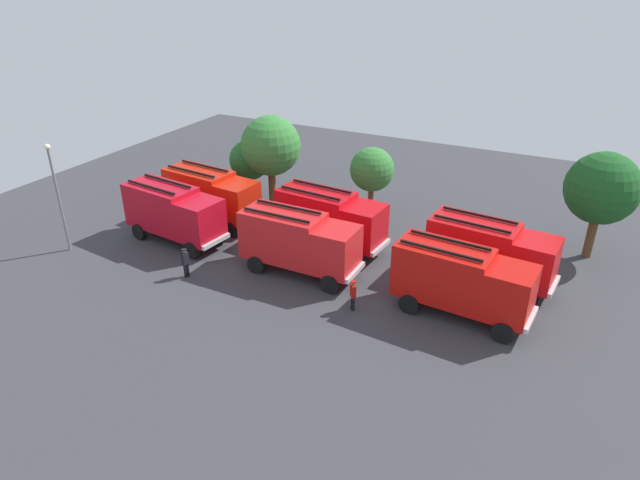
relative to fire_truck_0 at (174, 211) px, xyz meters
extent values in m
plane|color=#38383D|center=(9.78, 1.87, -2.15)|extent=(56.20, 56.20, 0.00)
cube|color=red|center=(2.43, -0.30, -0.05)|extent=(2.49, 2.75, 2.60)
cube|color=#8C9EAD|center=(3.47, -0.44, 0.26)|extent=(0.34, 2.12, 1.46)
cube|color=red|center=(-1.04, 0.13, 0.10)|extent=(5.07, 3.08, 2.90)
cube|color=black|center=(-0.96, 0.81, 1.67)|extent=(4.30, 0.66, 0.12)
cube|color=black|center=(-1.13, -0.55, 1.67)|extent=(4.30, 0.66, 0.12)
cube|color=silver|center=(3.62, -0.45, -1.20)|extent=(0.49, 2.38, 0.28)
cylinder|color=black|center=(2.78, 0.86, -1.60)|extent=(1.13, 0.48, 1.10)
cylinder|color=black|center=(2.48, -1.52, -1.60)|extent=(1.13, 0.48, 1.10)
cylinder|color=black|center=(-2.08, 1.47, -1.60)|extent=(1.13, 0.48, 1.10)
cylinder|color=black|center=(-2.38, -0.91, -1.60)|extent=(1.13, 0.48, 1.10)
cube|color=red|center=(11.82, -0.11, -0.05)|extent=(2.23, 2.53, 2.60)
cube|color=#8C9EAD|center=(12.87, -0.13, 0.26)|extent=(0.11, 2.13, 1.46)
cube|color=red|center=(8.32, -0.07, 0.10)|extent=(4.83, 2.56, 2.90)
cube|color=black|center=(8.33, 0.62, 1.67)|extent=(4.32, 0.17, 0.12)
cube|color=black|center=(8.31, -0.76, 1.67)|extent=(4.32, 0.17, 0.12)
cube|color=silver|center=(13.02, -0.13, -1.20)|extent=(0.23, 2.38, 0.28)
cylinder|color=black|center=(12.03, 1.08, -1.60)|extent=(1.10, 0.36, 1.10)
cylinder|color=black|center=(12.00, -1.31, -1.60)|extent=(1.10, 0.36, 1.10)
cylinder|color=black|center=(7.13, 1.15, -1.60)|extent=(1.10, 0.36, 1.10)
cylinder|color=black|center=(7.10, -1.25, -1.60)|extent=(1.10, 0.36, 1.10)
cube|color=red|center=(21.42, -0.43, -0.05)|extent=(2.40, 2.67, 2.60)
cube|color=#8C9EAD|center=(22.46, -0.52, 0.26)|extent=(0.26, 2.12, 1.46)
cube|color=red|center=(17.93, -0.14, 0.10)|extent=(4.99, 2.89, 2.90)
cube|color=black|center=(17.98, 0.54, 1.67)|extent=(4.32, 0.48, 0.12)
cube|color=black|center=(17.87, -0.83, 1.67)|extent=(4.32, 0.48, 0.12)
cube|color=silver|center=(22.61, -0.53, -1.20)|extent=(0.40, 2.38, 0.28)
cylinder|color=black|center=(21.71, 0.74, -1.60)|extent=(1.13, 0.44, 1.10)
cylinder|color=black|center=(21.52, -1.65, -1.60)|extent=(1.13, 0.44, 1.10)
cylinder|color=black|center=(16.83, 1.15, -1.60)|extent=(1.13, 0.44, 1.10)
cylinder|color=black|center=(16.63, -1.24, -1.60)|extent=(1.13, 0.44, 1.10)
cube|color=red|center=(2.78, 3.35, -0.05)|extent=(2.45, 2.71, 2.60)
cube|color=#8C9EAD|center=(3.82, 3.24, 0.26)|extent=(0.30, 2.12, 1.46)
cube|color=red|center=(-0.70, 3.71, 0.10)|extent=(5.03, 2.98, 2.90)
cube|color=black|center=(-0.63, 4.39, 1.67)|extent=(4.31, 0.57, 0.12)
cube|color=black|center=(-0.77, 3.02, 1.67)|extent=(4.31, 0.57, 0.12)
cube|color=silver|center=(3.97, 3.22, -1.20)|extent=(0.45, 2.38, 0.28)
cylinder|color=black|center=(3.10, 4.52, -1.60)|extent=(1.13, 0.46, 1.10)
cylinder|color=black|center=(2.85, 2.13, -1.60)|extent=(1.13, 0.46, 1.10)
cylinder|color=black|center=(-1.77, 5.03, -1.60)|extent=(1.13, 0.46, 1.10)
cylinder|color=black|center=(-2.02, 2.64, -1.60)|extent=(1.13, 0.46, 1.10)
cube|color=red|center=(12.00, 3.52, -0.05)|extent=(2.41, 2.68, 2.60)
cube|color=#8C9EAD|center=(13.05, 3.42, 0.26)|extent=(0.27, 2.12, 1.46)
cube|color=red|center=(8.52, 3.82, 0.10)|extent=(5.00, 2.91, 2.90)
cube|color=black|center=(8.58, 4.51, 1.67)|extent=(4.31, 0.50, 0.12)
cube|color=black|center=(8.46, 3.14, 1.67)|extent=(4.31, 0.50, 0.12)
cube|color=silver|center=(13.20, 3.41, -1.20)|extent=(0.41, 2.38, 0.28)
cylinder|color=black|center=(12.31, 4.69, -1.60)|extent=(1.13, 0.44, 1.10)
cylinder|color=black|center=(12.10, 2.30, -1.60)|extent=(1.13, 0.44, 1.10)
cylinder|color=black|center=(7.43, 5.12, -1.60)|extent=(1.13, 0.44, 1.10)
cylinder|color=black|center=(7.22, 2.73, -1.60)|extent=(1.13, 0.44, 1.10)
cube|color=red|center=(22.08, 3.41, -0.05)|extent=(2.43, 2.70, 2.60)
cube|color=#8C9EAD|center=(23.12, 3.30, 0.26)|extent=(0.29, 2.12, 1.46)
cube|color=red|center=(18.59, 3.75, 0.10)|extent=(5.02, 2.96, 2.90)
cube|color=black|center=(18.66, 4.43, 1.67)|extent=(4.31, 0.54, 0.12)
cube|color=black|center=(18.53, 3.06, 1.67)|extent=(4.31, 0.54, 0.12)
cube|color=silver|center=(23.27, 3.29, -1.20)|extent=(0.43, 2.38, 0.28)
cylinder|color=black|center=(22.39, 4.58, -1.60)|extent=(1.13, 0.46, 1.10)
cylinder|color=black|center=(22.16, 2.19, -1.60)|extent=(1.13, 0.46, 1.10)
cylinder|color=black|center=(17.52, 5.06, -1.60)|extent=(1.13, 0.46, 1.10)
cylinder|color=black|center=(17.28, 2.67, -1.60)|extent=(1.13, 0.46, 1.10)
cylinder|color=black|center=(19.36, 5.90, -1.78)|extent=(0.16, 0.16, 0.75)
cylinder|color=black|center=(19.56, 5.98, -1.78)|extent=(0.16, 0.16, 0.75)
cube|color=gold|center=(19.46, 5.94, -1.07)|extent=(0.48, 0.38, 0.65)
sphere|color=brown|center=(19.46, 5.94, -0.64)|extent=(0.21, 0.21, 0.21)
cylinder|color=gold|center=(19.46, 5.94, -0.55)|extent=(0.27, 0.27, 0.06)
cylinder|color=black|center=(13.90, -2.40, -1.75)|extent=(0.16, 0.16, 0.81)
cylinder|color=black|center=(13.77, -2.24, -1.75)|extent=(0.16, 0.16, 0.81)
cube|color=#B7140F|center=(13.84, -2.32, -0.99)|extent=(0.45, 0.48, 0.71)
sphere|color=#9E704C|center=(13.84, -2.32, -0.52)|extent=(0.23, 0.23, 0.23)
cylinder|color=#B7140F|center=(13.84, -2.32, -0.43)|extent=(0.29, 0.29, 0.07)
cylinder|color=black|center=(3.64, -3.61, -1.73)|extent=(0.16, 0.16, 0.84)
cylinder|color=black|center=(3.67, -3.40, -1.73)|extent=(0.16, 0.16, 0.84)
cube|color=black|center=(3.65, -3.50, -0.95)|extent=(0.29, 0.45, 0.73)
sphere|color=#9E704C|center=(3.65, -3.50, -0.46)|extent=(0.24, 0.24, 0.24)
cylinder|color=black|center=(3.65, -3.50, -0.37)|extent=(0.30, 0.30, 0.07)
cylinder|color=black|center=(0.06, 6.48, -1.74)|extent=(0.16, 0.16, 0.83)
cylinder|color=black|center=(-0.15, 6.47, -1.74)|extent=(0.16, 0.16, 0.83)
cube|color=orange|center=(-0.05, 6.47, -0.96)|extent=(0.43, 0.25, 0.72)
sphere|color=#9E704C|center=(-0.05, 6.47, -0.48)|extent=(0.23, 0.23, 0.23)
cylinder|color=orange|center=(-0.05, 6.47, -0.39)|extent=(0.29, 0.29, 0.07)
cylinder|color=black|center=(6.49, 6.77, -1.78)|extent=(0.16, 0.16, 0.75)
cylinder|color=black|center=(6.35, 6.61, -1.78)|extent=(0.16, 0.16, 0.75)
cube|color=gold|center=(6.42, 6.69, -1.08)|extent=(0.46, 0.48, 0.65)
sphere|color=beige|center=(6.42, 6.69, -0.65)|extent=(0.21, 0.21, 0.21)
cylinder|color=gold|center=(6.42, 6.69, -0.56)|extent=(0.26, 0.26, 0.06)
cylinder|color=brown|center=(0.49, 8.40, -1.19)|extent=(0.39, 0.39, 1.93)
sphere|color=#236628|center=(0.49, 8.40, 1.10)|extent=(3.09, 3.09, 3.09)
cylinder|color=brown|center=(2.49, 8.30, -0.77)|extent=(0.55, 0.55, 2.77)
sphere|color=#337A33|center=(2.49, 8.30, 2.50)|extent=(4.43, 4.43, 4.43)
cylinder|color=brown|center=(9.78, 10.23, -1.15)|extent=(0.40, 0.40, 2.00)
sphere|color=#337A33|center=(9.78, 10.23, 1.21)|extent=(3.20, 3.20, 3.20)
cylinder|color=brown|center=(24.65, 9.91, -0.78)|extent=(0.55, 0.55, 2.74)
sphere|color=#19511E|center=(24.65, 9.91, 2.45)|extent=(4.39, 4.39, 4.39)
cone|color=#F2600C|center=(14.32, 3.01, -1.84)|extent=(0.44, 0.44, 0.62)
cylinder|color=slate|center=(-5.33, -4.17, 1.20)|extent=(0.16, 0.16, 6.71)
sphere|color=#F2EFCC|center=(-5.33, -4.17, 4.73)|extent=(0.36, 0.36, 0.36)
camera|label=1|loc=(23.50, -25.45, 14.48)|focal=31.18mm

